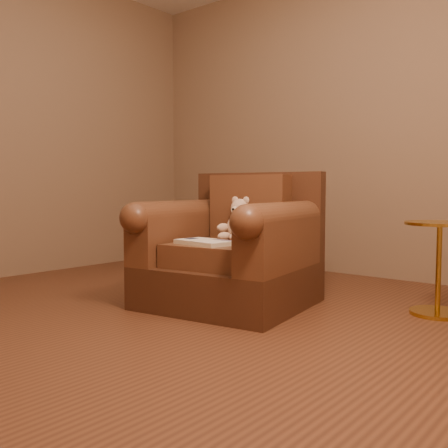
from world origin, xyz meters
The scene contains 6 objects.
floor centered at (0.00, 0.00, 0.00)m, with size 4.00×4.00×0.00m, color brown.
room centered at (0.00, 0.00, 1.71)m, with size 4.02×4.02×2.71m.
armchair centered at (0.11, 0.45, 0.33)m, with size 1.08×1.04×0.86m.
teddy_bear centered at (0.09, 0.53, 0.52)m, with size 0.21×0.24×0.29m.
guidebook centered at (0.11, 0.19, 0.43)m, with size 0.37×0.25×0.03m.
side_table centered at (1.23, 1.01, 0.30)m, with size 0.40×0.40×0.56m.
Camera 1 is at (2.12, -2.05, 0.75)m, focal length 40.00 mm.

